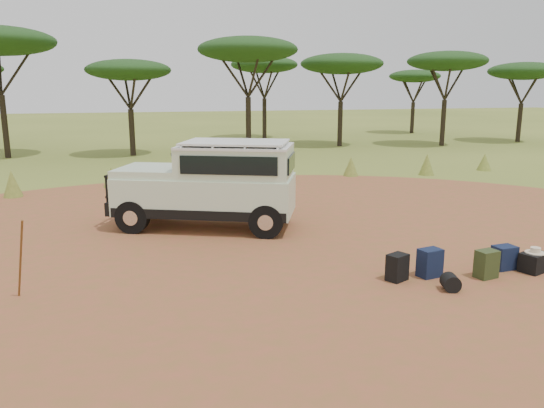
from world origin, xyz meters
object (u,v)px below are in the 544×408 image
object	(u,v)px
hard_case	(534,262)
safari_vehicle	(212,186)
duffel_navy	(504,258)
walking_staff	(21,259)
backpack_black	(397,268)
backpack_olive	(486,264)
backpack_navy	(430,263)

from	to	relation	value
hard_case	safari_vehicle	bearing A→B (deg)	118.08
duffel_navy	walking_staff	bearing A→B (deg)	169.91
backpack_black	hard_case	world-z (taller)	backpack_black
backpack_black	backpack_olive	distance (m)	1.65
backpack_olive	safari_vehicle	bearing A→B (deg)	120.11
hard_case	walking_staff	bearing A→B (deg)	153.43
backpack_navy	duffel_navy	world-z (taller)	backpack_navy
duffel_navy	hard_case	xyz separation A→B (m)	(0.45, -0.28, -0.05)
backpack_olive	hard_case	size ratio (longest dim) A/B	1.00
safari_vehicle	hard_case	size ratio (longest dim) A/B	9.03
walking_staff	duffel_navy	bearing A→B (deg)	-38.69
walking_staff	hard_case	distance (m)	9.08
backpack_black	hard_case	xyz separation A→B (m)	(2.71, -0.29, -0.06)
backpack_black	duffel_navy	world-z (taller)	backpack_black
walking_staff	hard_case	xyz separation A→B (m)	(8.98, -1.21, -0.50)
backpack_navy	backpack_olive	distance (m)	1.01
backpack_olive	hard_case	distance (m)	1.09
duffel_navy	safari_vehicle	bearing A→B (deg)	132.23
safari_vehicle	backpack_black	distance (m)	5.30
safari_vehicle	backpack_olive	xyz separation A→B (m)	(4.15, -4.92, -0.78)
backpack_navy	backpack_olive	world-z (taller)	backpack_navy
safari_vehicle	backpack_navy	size ratio (longest dim) A/B	8.87
walking_staff	backpack_black	xyz separation A→B (m)	(6.28, -0.92, -0.44)
backpack_olive	walking_staff	bearing A→B (deg)	161.02
duffel_navy	hard_case	size ratio (longest dim) A/B	0.88
safari_vehicle	hard_case	world-z (taller)	safari_vehicle
backpack_navy	duffel_navy	distance (m)	1.59
backpack_olive	hard_case	xyz separation A→B (m)	(1.09, 0.03, -0.08)
backpack_black	hard_case	size ratio (longest dim) A/B	0.95
walking_staff	backpack_black	distance (m)	6.36
backpack_black	duffel_navy	distance (m)	2.26
duffel_navy	backpack_black	bearing A→B (deg)	175.71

